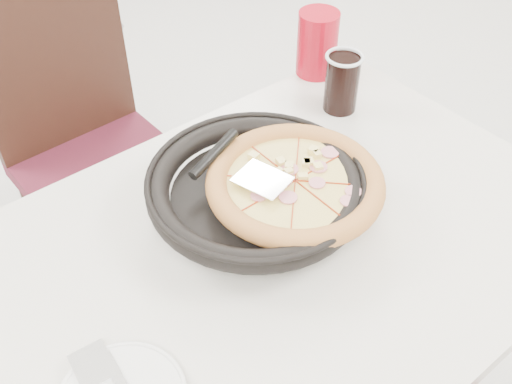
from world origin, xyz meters
TOP-DOWN VIEW (x-y plane):
  - floor at (0.00, 0.00)m, footprint 7.00×7.00m
  - main_table at (-0.12, -0.34)m, footprint 1.28×0.93m
  - chair_far at (-0.13, 0.36)m, footprint 0.43×0.43m
  - trivet at (-0.01, -0.28)m, footprint 0.15×0.15m
  - pizza_pan at (-0.08, -0.26)m, footprint 0.35×0.35m
  - pizza at (-0.03, -0.30)m, footprint 0.31×0.31m
  - pizza_server at (-0.08, -0.27)m, footprint 0.10×0.11m
  - cola_glass at (0.28, -0.11)m, footprint 0.08×0.08m
  - red_cup at (0.35, 0.04)m, footprint 0.11×0.11m

SIDE VIEW (x-z plane):
  - floor at x=0.00m, z-range 0.00..0.00m
  - main_table at x=-0.12m, z-range 0.00..0.75m
  - chair_far at x=-0.13m, z-range 0.00..0.95m
  - trivet at x=-0.01m, z-range 0.75..0.79m
  - pizza_pan at x=-0.08m, z-range 0.79..0.80m
  - pizza at x=-0.03m, z-range 0.80..0.82m
  - cola_glass at x=0.28m, z-range 0.75..0.88m
  - red_cup at x=0.35m, z-range 0.75..0.91m
  - pizza_server at x=-0.08m, z-range 0.84..0.84m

